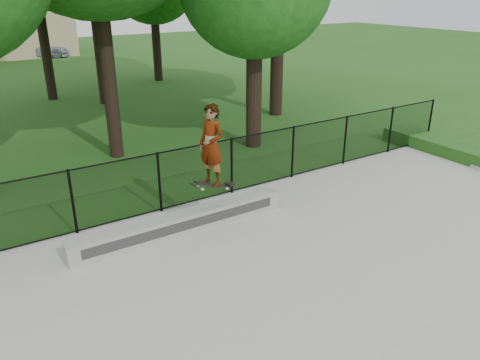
{
  "coord_description": "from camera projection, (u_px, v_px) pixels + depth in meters",
  "views": [
    {
      "loc": [
        -5.89,
        -3.62,
        5.06
      ],
      "look_at": [
        -0.84,
        4.2,
        1.2
      ],
      "focal_mm": 35.0,
      "sensor_mm": 36.0,
      "label": 1
    }
  ],
  "objects": [
    {
      "name": "car_c",
      "position": [
        38.0,
        49.0,
        35.76
      ],
      "size": [
        4.55,
        3.12,
        1.32
      ],
      "primitive_type": "imported",
      "rotation": [
        0.0,
        0.0,
        1.23
      ],
      "color": "#9DA9B1",
      "rests_on": "ground"
    },
    {
      "name": "concrete_slab",
      "position": [
        421.0,
        317.0,
        7.69
      ],
      "size": [
        14.0,
        12.0,
        0.06
      ],
      "primitive_type": "cube",
      "color": "#A2A29D",
      "rests_on": "ground"
    },
    {
      "name": "chainlink_fence",
      "position": [
        232.0,
        166.0,
        11.97
      ],
      "size": [
        16.06,
        0.06,
        1.5
      ],
      "color": "black",
      "rests_on": "concrete_slab"
    },
    {
      "name": "skater_airborne",
      "position": [
        212.0,
        147.0,
        9.66
      ],
      "size": [
        0.81,
        0.72,
        1.93
      ],
      "color": "black",
      "rests_on": "ground"
    },
    {
      "name": "ground",
      "position": [
        421.0,
        318.0,
        7.7
      ],
      "size": [
        100.0,
        100.0,
        0.0
      ],
      "primitive_type": "plane",
      "color": "#225116",
      "rests_on": "ground"
    },
    {
      "name": "grind_ledge",
      "position": [
        182.0,
        223.0,
        10.22
      ],
      "size": [
        4.98,
        0.4,
        0.44
      ],
      "primitive_type": "cube",
      "color": "#979793",
      "rests_on": "concrete_slab"
    }
  ]
}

